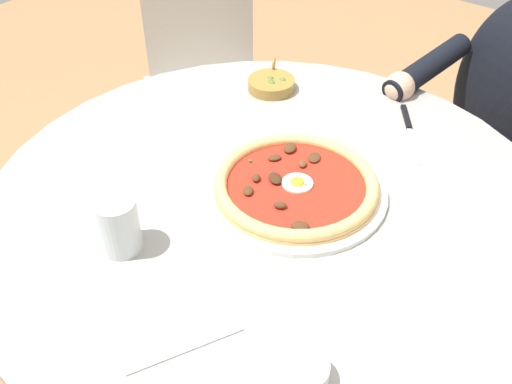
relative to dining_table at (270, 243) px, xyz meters
The scene contains 9 objects.
dining_table is the anchor object (origin of this frame).
pizza_on_plate 0.15m from the dining_table, 130.24° to the right, with size 0.34×0.34×0.03m.
water_glass 0.33m from the dining_table, 66.37° to the left, with size 0.07×0.07×0.10m.
steak_knife 0.40m from the dining_table, 103.72° to the right, with size 0.13×0.18×0.01m.
ramekin_capers 0.41m from the dining_table, 133.60° to the left, with size 0.07×0.07×0.04m.
olive_pan 0.41m from the dining_table, 52.80° to the right, with size 0.11×0.12×0.05m.
fork_utensil 0.38m from the dining_table, 108.05° to the left, with size 0.08×0.16×0.00m.
diner_person 0.78m from the dining_table, 105.89° to the right, with size 0.44×0.48×1.13m.
cafe_chair_spare_near 0.95m from the dining_table, 39.45° to the right, with size 0.57×0.57×0.85m.
Camera 1 is at (-0.49, 0.66, 1.45)m, focal length 41.09 mm.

